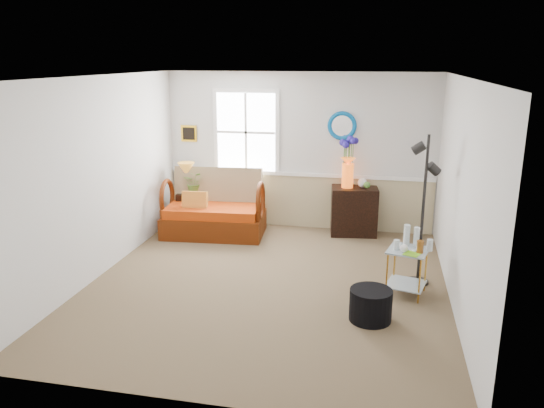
% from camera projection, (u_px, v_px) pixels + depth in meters
% --- Properties ---
extents(floor, '(4.50, 5.00, 0.01)m').
position_uv_depth(floor, '(267.00, 284.00, 6.82)').
color(floor, brown).
rests_on(floor, ground).
extents(ceiling, '(4.50, 5.00, 0.01)m').
position_uv_depth(ceiling, '(267.00, 77.00, 6.12)').
color(ceiling, white).
rests_on(ceiling, walls).
extents(walls, '(4.51, 5.01, 2.60)m').
position_uv_depth(walls, '(267.00, 186.00, 6.47)').
color(walls, silver).
rests_on(walls, floor).
extents(wainscot, '(4.46, 0.02, 0.90)m').
position_uv_depth(wainscot, '(298.00, 201.00, 9.04)').
color(wainscot, tan).
rests_on(wainscot, walls).
extents(chair_rail, '(4.46, 0.04, 0.06)m').
position_uv_depth(chair_rail, '(298.00, 174.00, 8.90)').
color(chair_rail, white).
rests_on(chair_rail, walls).
extents(window, '(1.14, 0.06, 1.44)m').
position_uv_depth(window, '(246.00, 132.00, 8.90)').
color(window, white).
rests_on(window, walls).
extents(picture, '(0.28, 0.03, 0.28)m').
position_uv_depth(picture, '(189.00, 133.00, 9.12)').
color(picture, gold).
rests_on(picture, walls).
extents(mirror, '(0.47, 0.07, 0.47)m').
position_uv_depth(mirror, '(342.00, 126.00, 8.55)').
color(mirror, '#0079CB').
rests_on(mirror, walls).
extents(loveseat, '(1.68, 1.04, 1.05)m').
position_uv_depth(loveseat, '(214.00, 203.00, 8.60)').
color(loveseat, '#541806').
rests_on(loveseat, floor).
extents(throw_pillow, '(0.41, 0.13, 0.41)m').
position_uv_depth(throw_pillow, '(195.00, 204.00, 8.49)').
color(throw_pillow, orange).
rests_on(throw_pillow, loveseat).
extents(lamp_stand, '(0.39, 0.39, 0.60)m').
position_uv_depth(lamp_stand, '(188.00, 210.00, 9.06)').
color(lamp_stand, black).
rests_on(lamp_stand, floor).
extents(table_lamp, '(0.34, 0.34, 0.51)m').
position_uv_depth(table_lamp, '(187.00, 178.00, 8.93)').
color(table_lamp, '#BF8029').
rests_on(table_lamp, lamp_stand).
extents(potted_plant, '(0.35, 0.39, 0.29)m').
position_uv_depth(potted_plant, '(195.00, 185.00, 8.90)').
color(potted_plant, '#508533').
rests_on(potted_plant, lamp_stand).
extents(cabinet, '(0.79, 0.56, 0.79)m').
position_uv_depth(cabinet, '(354.00, 211.00, 8.66)').
color(cabinet, black).
rests_on(cabinet, floor).
extents(flower_vase, '(0.27, 0.27, 0.81)m').
position_uv_depth(flower_vase, '(348.00, 163.00, 8.45)').
color(flower_vase, '#F75C13').
rests_on(flower_vase, cabinet).
extents(side_table, '(0.56, 0.56, 0.58)m').
position_uv_depth(side_table, '(407.00, 272.00, 6.46)').
color(side_table, '#C48A28').
rests_on(side_table, floor).
extents(tabletop_items, '(0.58, 0.58, 0.26)m').
position_uv_depth(tabletop_items, '(413.00, 239.00, 6.34)').
color(tabletop_items, silver).
rests_on(tabletop_items, side_table).
extents(floor_lamp, '(0.29, 0.29, 1.93)m').
position_uv_depth(floor_lamp, '(423.00, 211.00, 6.61)').
color(floor_lamp, black).
rests_on(floor_lamp, floor).
extents(ottoman, '(0.59, 0.59, 0.36)m').
position_uv_depth(ottoman, '(371.00, 305.00, 5.84)').
color(ottoman, black).
rests_on(ottoman, floor).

